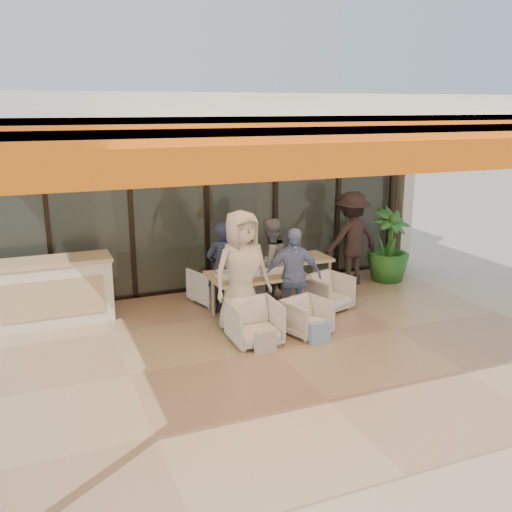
{
  "coord_description": "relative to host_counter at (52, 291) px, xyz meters",
  "views": [
    {
      "loc": [
        -3.01,
        -6.68,
        3.31
      ],
      "look_at": [
        0.1,
        0.9,
        1.15
      ],
      "focal_mm": 40.0,
      "sensor_mm": 36.0,
      "label": 1
    }
  ],
  "objects": [
    {
      "name": "side_table",
      "position": [
        4.28,
        -0.34,
        0.11
      ],
      "size": [
        0.7,
        0.7,
        0.74
      ],
      "color": "tan",
      "rests_on": "ground"
    },
    {
      "name": "potted_palm",
      "position": [
        6.14,
        -0.11,
        0.18
      ],
      "size": [
        0.96,
        0.96,
        1.43
      ],
      "primitive_type": "imported",
      "rotation": [
        0.0,
        0.0,
        0.22
      ],
      "color": "#1E5919",
      "rests_on": "ground"
    },
    {
      "name": "terrace_structure",
      "position": [
        2.76,
        -2.56,
        2.72
      ],
      "size": [
        8.0,
        6.0,
        3.4
      ],
      "color": "silver",
      "rests_on": "ground"
    },
    {
      "name": "tote_bag_blue",
      "position": [
        3.46,
        -2.32,
        -0.36
      ],
      "size": [
        0.3,
        0.1,
        0.34
      ],
      "primitive_type": "cube",
      "color": "#99BFD8",
      "rests_on": "ground"
    },
    {
      "name": "tote_bag_cream",
      "position": [
        2.62,
        -2.32,
        -0.36
      ],
      "size": [
        0.3,
        0.1,
        0.34
      ],
      "primitive_type": "cube",
      "color": "silver",
      "rests_on": "ground"
    },
    {
      "name": "dining_table",
      "position": [
        3.03,
        -0.97,
        0.16
      ],
      "size": [
        1.5,
        0.9,
        0.93
      ],
      "color": "tan",
      "rests_on": "ground"
    },
    {
      "name": "diner_grey",
      "position": [
        3.46,
        -0.52,
        0.23
      ],
      "size": [
        0.86,
        0.75,
        1.51
      ],
      "primitive_type": "imported",
      "rotation": [
        0.0,
        0.0,
        3.41
      ],
      "color": "slate",
      "rests_on": "ground"
    },
    {
      "name": "terrace_floor",
      "position": [
        2.76,
        -2.3,
        -0.53
      ],
      "size": [
        8.0,
        6.0,
        0.01
      ],
      "primitive_type": "cube",
      "color": "tan",
      "rests_on": "ground"
    },
    {
      "name": "interior_block",
      "position": [
        2.77,
        3.02,
        1.7
      ],
      "size": [
        9.05,
        3.62,
        3.52
      ],
      "color": "silver",
      "rests_on": "ground"
    },
    {
      "name": "standing_woman",
      "position": [
        5.35,
        -0.03,
        0.36
      ],
      "size": [
        1.21,
        0.76,
        1.79
      ],
      "primitive_type": "imported",
      "rotation": [
        0.0,
        0.0,
        3.23
      ],
      "color": "black",
      "rests_on": "ground"
    },
    {
      "name": "chair_far_right",
      "position": [
        3.46,
        -0.02,
        -0.17
      ],
      "size": [
        0.74,
        0.69,
        0.72
      ],
      "primitive_type": "imported",
      "rotation": [
        0.0,
        0.0,
        3.2
      ],
      "color": "silver",
      "rests_on": "ground"
    },
    {
      "name": "diner_cream",
      "position": [
        2.62,
        -1.42,
        0.4
      ],
      "size": [
        0.99,
        0.72,
        1.86
      ],
      "primitive_type": "imported",
      "rotation": [
        0.0,
        0.0,
        0.14
      ],
      "color": "beige",
      "rests_on": "ground"
    },
    {
      "name": "host_counter",
      "position": [
        0.0,
        0.0,
        0.0
      ],
      "size": [
        1.85,
        0.65,
        1.04
      ],
      "color": "silver",
      "rests_on": "ground"
    },
    {
      "name": "side_chair",
      "position": [
        4.28,
        -1.09,
        -0.2
      ],
      "size": [
        0.8,
        0.77,
        0.67
      ],
      "primitive_type": "imported",
      "rotation": [
        0.0,
        0.0,
        0.31
      ],
      "color": "silver",
      "rests_on": "ground"
    },
    {
      "name": "chair_near_right",
      "position": [
        3.46,
        -1.92,
        -0.22
      ],
      "size": [
        0.74,
        0.72,
        0.61
      ],
      "primitive_type": "imported",
      "rotation": [
        0.0,
        0.0,
        0.32
      ],
      "color": "silver",
      "rests_on": "ground"
    },
    {
      "name": "diner_periwinkle",
      "position": [
        3.46,
        -1.42,
        0.24
      ],
      "size": [
        0.96,
        0.59,
        1.53
      ],
      "primitive_type": "imported",
      "rotation": [
        0.0,
        0.0,
        -0.25
      ],
      "color": "#7588C4",
      "rests_on": "ground"
    },
    {
      "name": "diner_navy",
      "position": [
        2.62,
        -0.52,
        0.23
      ],
      "size": [
        0.6,
        0.43,
        1.52
      ],
      "primitive_type": "imported",
      "rotation": [
        0.0,
        0.0,
        3.26
      ],
      "color": "#171F33",
      "rests_on": "ground"
    },
    {
      "name": "glass_storefront",
      "position": [
        2.76,
        0.7,
        1.07
      ],
      "size": [
        8.08,
        0.1,
        3.2
      ],
      "color": "#9EADA3",
      "rests_on": "ground"
    },
    {
      "name": "chair_near_left",
      "position": [
        2.62,
        -1.92,
        -0.18
      ],
      "size": [
        0.69,
        0.64,
        0.7
      ],
      "primitive_type": "imported",
      "rotation": [
        0.0,
        0.0,
        -0.0
      ],
      "color": "silver",
      "rests_on": "ground"
    },
    {
      "name": "ground",
      "position": [
        2.76,
        -2.3,
        -0.53
      ],
      "size": [
        70.0,
        70.0,
        0.0
      ],
      "primitive_type": "plane",
      "color": "#C6B293",
      "rests_on": "ground"
    },
    {
      "name": "chair_far_left",
      "position": [
        2.62,
        -0.02,
        -0.18
      ],
      "size": [
        0.84,
        0.81,
        0.7
      ],
      "primitive_type": "imported",
      "rotation": [
        0.0,
        0.0,
        3.45
      ],
      "color": "silver",
      "rests_on": "ground"
    }
  ]
}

